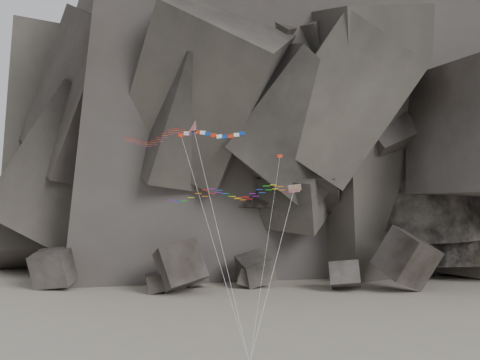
# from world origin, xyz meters

# --- Properties ---
(ground) EXTENTS (260.00, 260.00, 0.00)m
(ground) POSITION_xyz_m (0.00, 0.00, 0.00)
(ground) COLOR gray
(ground) RESTS_ON ground
(headland) EXTENTS (110.00, 70.00, 84.00)m
(headland) POSITION_xyz_m (0.00, 70.00, 42.00)
(headland) COLOR #4D463F
(headland) RESTS_ON ground
(boulder_field) EXTENTS (69.59, 17.06, 11.18)m
(boulder_field) POSITION_xyz_m (-0.44, 33.00, 2.86)
(boulder_field) COLOR #47423F
(boulder_field) RESTS_ON ground
(delta_kite) EXTENTS (17.14, 14.98, 23.02)m
(delta_kite) POSITION_xyz_m (-8.20, 2.95, 22.65)
(delta_kite) COLOR red
(delta_kite) RESTS_ON ground
(banner_kite) EXTENTS (10.33, 16.40, 22.11)m
(banner_kite) POSITION_xyz_m (-1.80, 4.32, 22.88)
(banner_kite) COLOR red
(banner_kite) RESTS_ON ground
(parafoil_kite) EXTENTS (14.55, 10.32, 15.53)m
(parafoil_kite) POSITION_xyz_m (0.99, -1.59, 16.07)
(parafoil_kite) COLOR yellow
(parafoil_kite) RESTS_ON ground
(pennant_kite) EXTENTS (2.13, 14.03, 18.95)m
(pennant_kite) POSITION_xyz_m (5.92, -0.55, 16.22)
(pennant_kite) COLOR red
(pennant_kite) RESTS_ON ground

